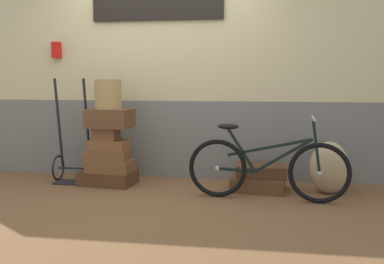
{
  "coord_description": "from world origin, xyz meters",
  "views": [
    {
      "loc": [
        1.17,
        -4.37,
        1.23
      ],
      "look_at": [
        0.47,
        0.18,
        0.65
      ],
      "focal_mm": 39.74,
      "sensor_mm": 36.0,
      "label": 1
    }
  ],
  "objects_px": {
    "bicycle": "(266,168)",
    "wicker_basket": "(108,94)",
    "suitcase_5": "(110,118)",
    "suitcase_7": "(261,171)",
    "suitcase_1": "(111,166)",
    "luggage_trolley": "(73,159)",
    "suitcase_6": "(258,184)",
    "suitcase_4": "(106,134)",
    "burlap_sack": "(329,167)",
    "suitcase_2": "(107,156)",
    "suitcase_3": "(109,145)",
    "suitcase_0": "(108,177)"
  },
  "relations": [
    {
      "from": "wicker_basket",
      "to": "bicycle",
      "type": "xyz_separation_m",
      "value": [
        1.79,
        -0.37,
        -0.72
      ]
    },
    {
      "from": "suitcase_3",
      "to": "suitcase_5",
      "type": "relative_size",
      "value": 0.88
    },
    {
      "from": "suitcase_1",
      "to": "luggage_trolley",
      "type": "relative_size",
      "value": 0.41
    },
    {
      "from": "bicycle",
      "to": "wicker_basket",
      "type": "bearing_deg",
      "value": 168.21
    },
    {
      "from": "suitcase_3",
      "to": "luggage_trolley",
      "type": "relative_size",
      "value": 0.35
    },
    {
      "from": "suitcase_5",
      "to": "bicycle",
      "type": "height_order",
      "value": "suitcase_5"
    },
    {
      "from": "bicycle",
      "to": "suitcase_1",
      "type": "bearing_deg",
      "value": 168.97
    },
    {
      "from": "suitcase_0",
      "to": "suitcase_6",
      "type": "distance_m",
      "value": 1.74
    },
    {
      "from": "suitcase_1",
      "to": "suitcase_3",
      "type": "relative_size",
      "value": 1.17
    },
    {
      "from": "suitcase_7",
      "to": "suitcase_6",
      "type": "bearing_deg",
      "value": -164.58
    },
    {
      "from": "luggage_trolley",
      "to": "suitcase_5",
      "type": "bearing_deg",
      "value": -10.39
    },
    {
      "from": "suitcase_5",
      "to": "suitcase_7",
      "type": "height_order",
      "value": "suitcase_5"
    },
    {
      "from": "suitcase_0",
      "to": "suitcase_7",
      "type": "bearing_deg",
      "value": 6.16
    },
    {
      "from": "suitcase_5",
      "to": "luggage_trolley",
      "type": "xyz_separation_m",
      "value": [
        -0.5,
        0.09,
        -0.51
      ]
    },
    {
      "from": "bicycle",
      "to": "suitcase_6",
      "type": "bearing_deg",
      "value": 102.3
    },
    {
      "from": "suitcase_2",
      "to": "suitcase_3",
      "type": "xyz_separation_m",
      "value": [
        0.01,
        0.05,
        0.12
      ]
    },
    {
      "from": "suitcase_4",
      "to": "suitcase_5",
      "type": "distance_m",
      "value": 0.19
    },
    {
      "from": "suitcase_6",
      "to": "burlap_sack",
      "type": "bearing_deg",
      "value": 5.51
    },
    {
      "from": "suitcase_1",
      "to": "suitcase_6",
      "type": "bearing_deg",
      "value": 4.29
    },
    {
      "from": "burlap_sack",
      "to": "suitcase_7",
      "type": "bearing_deg",
      "value": 178.89
    },
    {
      "from": "suitcase_5",
      "to": "luggage_trolley",
      "type": "relative_size",
      "value": 0.4
    },
    {
      "from": "burlap_sack",
      "to": "suitcase_3",
      "type": "bearing_deg",
      "value": 179.45
    },
    {
      "from": "suitcase_2",
      "to": "bicycle",
      "type": "height_order",
      "value": "bicycle"
    },
    {
      "from": "luggage_trolley",
      "to": "suitcase_6",
      "type": "bearing_deg",
      "value": -2.21
    },
    {
      "from": "luggage_trolley",
      "to": "burlap_sack",
      "type": "distance_m",
      "value": 2.95
    },
    {
      "from": "suitcase_2",
      "to": "suitcase_5",
      "type": "height_order",
      "value": "suitcase_5"
    },
    {
      "from": "wicker_basket",
      "to": "suitcase_3",
      "type": "bearing_deg",
      "value": 125.77
    },
    {
      "from": "burlap_sack",
      "to": "suitcase_6",
      "type": "bearing_deg",
      "value": 179.61
    },
    {
      "from": "suitcase_6",
      "to": "suitcase_7",
      "type": "distance_m",
      "value": 0.15
    },
    {
      "from": "suitcase_1",
      "to": "suitcase_7",
      "type": "xyz_separation_m",
      "value": [
        1.72,
        0.04,
        -0.01
      ]
    },
    {
      "from": "suitcase_1",
      "to": "suitcase_2",
      "type": "relative_size",
      "value": 1.03
    },
    {
      "from": "suitcase_2",
      "to": "luggage_trolley",
      "type": "xyz_separation_m",
      "value": [
        -0.46,
        0.11,
        -0.07
      ]
    },
    {
      "from": "suitcase_4",
      "to": "wicker_basket",
      "type": "bearing_deg",
      "value": 41.52
    },
    {
      "from": "suitcase_3",
      "to": "bicycle",
      "type": "bearing_deg",
      "value": -7.25
    },
    {
      "from": "luggage_trolley",
      "to": "suitcase_2",
      "type": "bearing_deg",
      "value": -13.69
    },
    {
      "from": "suitcase_0",
      "to": "wicker_basket",
      "type": "distance_m",
      "value": 0.98
    },
    {
      "from": "suitcase_4",
      "to": "suitcase_7",
      "type": "relative_size",
      "value": 0.51
    },
    {
      "from": "suitcase_3",
      "to": "wicker_basket",
      "type": "xyz_separation_m",
      "value": [
        0.01,
        -0.02,
        0.59
      ]
    },
    {
      "from": "suitcase_7",
      "to": "bicycle",
      "type": "height_order",
      "value": "bicycle"
    },
    {
      "from": "wicker_basket",
      "to": "bicycle",
      "type": "relative_size",
      "value": 0.21
    },
    {
      "from": "suitcase_7",
      "to": "luggage_trolley",
      "type": "xyz_separation_m",
      "value": [
        -2.23,
        0.08,
        0.05
      ]
    },
    {
      "from": "burlap_sack",
      "to": "wicker_basket",
      "type": "bearing_deg",
      "value": 179.86
    },
    {
      "from": "suitcase_5",
      "to": "suitcase_6",
      "type": "distance_m",
      "value": 1.83
    },
    {
      "from": "suitcase_3",
      "to": "suitcase_0",
      "type": "bearing_deg",
      "value": -161.25
    },
    {
      "from": "suitcase_3",
      "to": "wicker_basket",
      "type": "bearing_deg",
      "value": -49.23
    },
    {
      "from": "luggage_trolley",
      "to": "wicker_basket",
      "type": "bearing_deg",
      "value": -9.79
    },
    {
      "from": "suitcase_4",
      "to": "burlap_sack",
      "type": "height_order",
      "value": "suitcase_4"
    },
    {
      "from": "suitcase_1",
      "to": "suitcase_7",
      "type": "relative_size",
      "value": 0.94
    },
    {
      "from": "suitcase_1",
      "to": "wicker_basket",
      "type": "bearing_deg",
      "value": 127.85
    },
    {
      "from": "suitcase_4",
      "to": "suitcase_5",
      "type": "relative_size",
      "value": 0.56
    }
  ]
}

